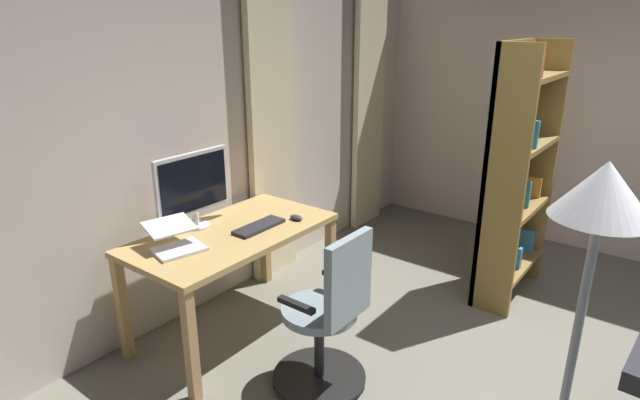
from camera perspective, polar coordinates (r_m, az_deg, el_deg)
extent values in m
cube|color=beige|center=(3.86, -12.02, 9.40)|extent=(5.36, 0.10, 2.87)
cube|color=beige|center=(5.30, 5.42, 11.10)|extent=(0.48, 0.06, 2.64)
cube|color=beige|center=(4.16, -5.40, 8.84)|extent=(0.48, 0.06, 2.64)
cube|color=tan|center=(3.47, -9.64, -3.68)|extent=(1.38, 0.74, 0.04)
cube|color=tan|center=(3.87, 1.13, -7.00)|extent=(0.06, 0.06, 0.71)
cube|color=tan|center=(3.06, -14.02, -15.42)|extent=(0.06, 0.06, 0.71)
cube|color=tan|center=(4.25, -6.03, -4.58)|extent=(0.06, 0.06, 0.71)
cube|color=tan|center=(3.53, -20.89, -11.13)|extent=(0.06, 0.06, 0.71)
cylinder|color=black|center=(3.29, -0.09, -18.79)|extent=(0.56, 0.56, 0.02)
sphere|color=black|center=(3.47, 2.65, -16.89)|extent=(0.05, 0.05, 0.05)
sphere|color=black|center=(3.47, -2.58, -16.79)|extent=(0.05, 0.05, 0.05)
sphere|color=black|center=(3.25, -4.72, -19.72)|extent=(0.05, 0.05, 0.05)
sphere|color=black|center=(3.24, 4.47, -19.90)|extent=(0.05, 0.05, 0.05)
cylinder|color=black|center=(3.16, -0.09, -15.78)|extent=(0.06, 0.06, 0.42)
cylinder|color=gray|center=(3.03, -0.09, -12.13)|extent=(0.44, 0.44, 0.05)
cube|color=gray|center=(2.80, 3.17, -8.73)|extent=(0.37, 0.05, 0.49)
cube|color=black|center=(2.83, -2.63, -11.45)|extent=(0.04, 0.24, 0.03)
cube|color=black|center=(3.11, 2.20, -8.47)|extent=(0.04, 0.24, 0.03)
cylinder|color=silver|center=(3.59, -13.39, -2.74)|extent=(0.18, 0.18, 0.01)
cylinder|color=silver|center=(3.57, -13.45, -2.00)|extent=(0.04, 0.04, 0.09)
cube|color=silver|center=(3.49, -13.82, 1.81)|extent=(0.58, 0.03, 0.41)
cube|color=black|center=(3.48, -13.64, 1.76)|extent=(0.53, 0.01, 0.36)
cube|color=#232328|center=(3.48, -6.72, -2.91)|extent=(0.38, 0.14, 0.02)
cube|color=silver|center=(3.24, -15.26, -5.27)|extent=(0.33, 0.28, 0.02)
cube|color=silver|center=(3.29, -16.23, -2.76)|extent=(0.33, 0.28, 0.05)
ellipsoid|color=#333338|center=(3.60, -2.63, -1.94)|extent=(0.06, 0.10, 0.04)
cube|color=olive|center=(4.48, 22.59, 3.57)|extent=(0.04, 0.30, 1.93)
cube|color=olive|center=(3.78, 19.48, 1.23)|extent=(0.04, 0.30, 1.93)
cube|color=olive|center=(4.17, 19.44, 2.84)|extent=(0.79, 0.04, 1.93)
cube|color=olive|center=(4.38, 20.02, -6.61)|extent=(0.72, 0.30, 0.04)
cube|color=olive|center=(4.20, 20.77, -0.65)|extent=(0.72, 0.30, 0.04)
cube|color=olive|center=(4.07, 21.57, 5.75)|extent=(0.72, 0.30, 0.04)
cube|color=olive|center=(4.00, 22.44, 12.49)|extent=(0.72, 0.30, 0.04)
cube|color=teal|center=(4.27, 19.86, -5.74)|extent=(0.05, 0.22, 0.17)
cube|color=teal|center=(4.13, 20.81, 0.75)|extent=(0.04, 0.20, 0.20)
cube|color=teal|center=(3.88, 21.00, 6.93)|extent=(0.03, 0.27, 0.19)
cube|color=#C33837|center=(3.72, 21.41, 13.76)|extent=(0.05, 0.26, 0.16)
cube|color=teal|center=(4.57, 21.22, -4.10)|extent=(0.04, 0.20, 0.20)
cube|color=orange|center=(4.41, 21.91, 1.42)|extent=(0.03, 0.20, 0.16)
cone|color=silver|center=(1.72, 28.81, 0.98)|extent=(0.29, 0.29, 0.18)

